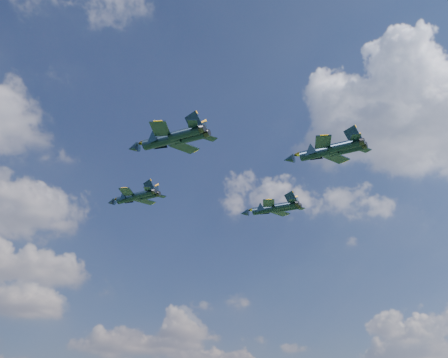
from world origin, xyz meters
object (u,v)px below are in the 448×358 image
at_px(jet_left, 159,141).
at_px(jet_right, 264,209).
at_px(jet_lead, 128,198).
at_px(jet_slot, 316,153).

xyz_separation_m(jet_left, jet_right, (34.03, 20.55, 0.90)).
bearing_deg(jet_right, jet_lead, 127.92).
relative_size(jet_left, jet_slot, 0.98).
relative_size(jet_right, jet_slot, 0.90).
distance_m(jet_left, jet_slot, 29.01).
distance_m(jet_lead, jet_right, 30.01).
bearing_deg(jet_left, jet_right, -2.21).
bearing_deg(jet_slot, jet_lead, 91.18).
xyz_separation_m(jet_right, jet_slot, (-5.61, -25.80, 1.56)).
bearing_deg(jet_lead, jet_slot, -87.75).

